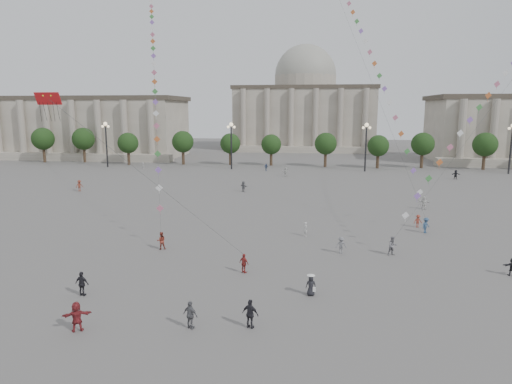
# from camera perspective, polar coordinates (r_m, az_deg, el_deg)

# --- Properties ---
(ground) EXTENTS (360.00, 360.00, 0.00)m
(ground) POSITION_cam_1_polar(r_m,az_deg,el_deg) (35.41, 0.34, -12.23)
(ground) COLOR #5A5755
(ground) RESTS_ON ground
(hall_west) EXTENTS (84.00, 26.22, 17.20)m
(hall_west) POSITION_cam_1_polar(r_m,az_deg,el_deg) (149.12, -24.80, 7.39)
(hall_west) COLOR gray
(hall_west) RESTS_ON ground
(hall_central) EXTENTS (48.30, 34.30, 35.50)m
(hall_central) POSITION_cam_1_polar(r_m,az_deg,el_deg) (161.73, 6.10, 10.48)
(hall_central) COLOR gray
(hall_central) RESTS_ON ground
(tree_row) EXTENTS (137.12, 5.12, 8.00)m
(tree_row) POSITION_cam_1_polar(r_m,az_deg,el_deg) (110.83, 5.35, 6.03)
(tree_row) COLOR #37261B
(tree_row) RESTS_ON ground
(lamp_post_far_west) EXTENTS (2.00, 0.90, 10.65)m
(lamp_post_far_west) POSITION_cam_1_polar(r_m,az_deg,el_deg) (113.75, -18.25, 6.66)
(lamp_post_far_west) COLOR #262628
(lamp_post_far_west) RESTS_ON ground
(lamp_post_mid_west) EXTENTS (2.00, 0.90, 10.65)m
(lamp_post_mid_west) POSITION_cam_1_polar(r_m,az_deg,el_deg) (104.39, -3.11, 6.87)
(lamp_post_mid_west) COLOR #262628
(lamp_post_mid_west) RESTS_ON ground
(lamp_post_mid_east) EXTENTS (2.00, 0.90, 10.65)m
(lamp_post_mid_east) POSITION_cam_1_polar(r_m,az_deg,el_deg) (103.23, 13.60, 6.56)
(lamp_post_mid_east) COLOR #262628
(lamp_post_mid_east) RESTS_ON ground
(lamp_post_far_east) EXTENTS (2.00, 0.90, 10.65)m
(lamp_post_far_east) POSITION_cam_1_polar(r_m,az_deg,el_deg) (110.52, 29.33, 5.77)
(lamp_post_far_east) COLOR #262628
(lamp_post_far_east) RESTS_ON ground
(person_crowd_0) EXTENTS (1.05, 0.78, 1.65)m
(person_crowd_0) POSITION_cam_1_polar(r_m,az_deg,el_deg) (101.84, 1.27, 3.11)
(person_crowd_0) COLOR navy
(person_crowd_0) RESTS_ON ground
(person_crowd_2) EXTENTS (1.33, 1.38, 1.89)m
(person_crowd_2) POSITION_cam_1_polar(r_m,az_deg,el_deg) (82.02, -21.20, 0.75)
(person_crowd_2) COLOR maroon
(person_crowd_2) RESTS_ON ground
(person_crowd_3) EXTENTS (1.44, 0.53, 1.53)m
(person_crowd_3) POSITION_cam_1_polar(r_m,az_deg,el_deg) (43.61, 29.39, -8.14)
(person_crowd_3) COLOR black
(person_crowd_3) RESTS_ON ground
(person_crowd_4) EXTENTS (1.79, 1.14, 1.84)m
(person_crowd_4) POSITION_cam_1_polar(r_m,az_deg,el_deg) (93.63, 3.72, 2.52)
(person_crowd_4) COLOR silver
(person_crowd_4) RESTS_ON ground
(person_crowd_6) EXTENTS (1.08, 0.64, 1.63)m
(person_crowd_6) POSITION_cam_1_polar(r_m,az_deg,el_deg) (44.44, 10.60, -6.55)
(person_crowd_6) COLOR slate
(person_crowd_6) RESTS_ON ground
(person_crowd_7) EXTENTS (1.71, 0.67, 1.80)m
(person_crowd_7) POSITION_cam_1_polar(r_m,az_deg,el_deg) (66.90, 20.25, -1.26)
(person_crowd_7) COLOR silver
(person_crowd_7) RESTS_ON ground
(person_crowd_8) EXTENTS (1.09, 0.79, 1.52)m
(person_crowd_8) POSITION_cam_1_polar(r_m,az_deg,el_deg) (56.38, 19.58, -3.44)
(person_crowd_8) COLOR maroon
(person_crowd_8) RESTS_ON ground
(person_crowd_9) EXTENTS (1.76, 0.79, 1.83)m
(person_crowd_9) POSITION_cam_1_polar(r_m,az_deg,el_deg) (97.88, 23.69, 2.00)
(person_crowd_9) COLOR black
(person_crowd_9) RESTS_ON ground
(person_crowd_10) EXTENTS (0.67, 0.69, 1.60)m
(person_crowd_10) POSITION_cam_1_polar(r_m,az_deg,el_deg) (108.66, -13.91, 3.25)
(person_crowd_10) COLOR #B7B6B2
(person_crowd_10) RESTS_ON ground
(person_crowd_12) EXTENTS (1.58, 1.49, 1.78)m
(person_crowd_12) POSITION_cam_1_polar(r_m,az_deg,el_deg) (76.04, -1.58, 0.70)
(person_crowd_12) COLOR slate
(person_crowd_12) RESTS_ON ground
(person_crowd_13) EXTENTS (0.65, 0.68, 1.57)m
(person_crowd_13) POSITION_cam_1_polar(r_m,az_deg,el_deg) (49.82, 6.21, -4.62)
(person_crowd_13) COLOR beige
(person_crowd_13) RESTS_ON ground
(tourist_0) EXTENTS (1.04, 0.87, 1.67)m
(tourist_0) POSITION_cam_1_polar(r_m,az_deg,el_deg) (38.71, -1.50, -8.91)
(tourist_0) COLOR #9F2E2B
(tourist_0) RESTS_ON ground
(tourist_1) EXTENTS (1.20, 0.79, 1.89)m
(tourist_1) POSITION_cam_1_polar(r_m,az_deg,el_deg) (29.54, -0.71, -15.00)
(tourist_1) COLOR black
(tourist_1) RESTS_ON ground
(tourist_2) EXTENTS (1.83, 1.28, 1.91)m
(tourist_2) POSITION_cam_1_polar(r_m,az_deg,el_deg) (31.23, -21.50, -14.28)
(tourist_2) COLOR maroon
(tourist_2) RESTS_ON ground
(tourist_3) EXTENTS (1.15, 0.82, 1.81)m
(tourist_3) POSITION_cam_1_polar(r_m,az_deg,el_deg) (29.78, -8.19, -14.98)
(tourist_3) COLOR #5B5B5F
(tourist_3) RESTS_ON ground
(tourist_4) EXTENTS (1.13, 0.60, 1.84)m
(tourist_4) POSITION_cam_1_polar(r_m,az_deg,el_deg) (36.52, -20.92, -10.67)
(tourist_4) COLOR black
(tourist_4) RESTS_ON ground
(kite_flyer_0) EXTENTS (1.03, 0.92, 1.74)m
(kite_flyer_0) POSITION_cam_1_polar(r_m,az_deg,el_deg) (45.92, -11.76, -5.97)
(kite_flyer_0) COLOR maroon
(kite_flyer_0) RESTS_ON ground
(kite_flyer_1) EXTENTS (1.27, 1.26, 1.76)m
(kite_flyer_1) POSITION_cam_1_polar(r_m,az_deg,el_deg) (54.12, 20.47, -3.92)
(kite_flyer_1) COLOR #324E71
(kite_flyer_1) RESTS_ON ground
(kite_flyer_2) EXTENTS (1.06, 0.95, 1.80)m
(kite_flyer_2) POSITION_cam_1_polar(r_m,az_deg,el_deg) (45.07, 16.71, -6.47)
(kite_flyer_2) COLOR slate
(kite_flyer_2) RESTS_ON ground
(hat_person) EXTENTS (0.78, 0.60, 1.69)m
(hat_person) POSITION_cam_1_polar(r_m,az_deg,el_deg) (34.50, 6.88, -11.44)
(hat_person) COLOR black
(hat_person) RESTS_ON ground
(dragon_kite) EXTENTS (9.36, 0.54, 20.91)m
(dragon_kite) POSITION_cam_1_polar(r_m,az_deg,el_deg) (42.36, -24.22, 9.50)
(dragon_kite) COLOR red
(dragon_kite) RESTS_ON ground
(kite_train_west) EXTENTS (16.36, 43.54, 58.84)m
(kite_train_west) POSITION_cam_1_polar(r_m,az_deg,el_deg) (69.32, -12.68, 15.78)
(kite_train_west) COLOR #3F3F3F
(kite_train_west) RESTS_ON ground
(kite_train_mid) EXTENTS (15.77, 47.22, 71.89)m
(kite_train_mid) POSITION_cam_1_polar(r_m,az_deg,el_deg) (77.95, 11.31, 21.92)
(kite_train_mid) COLOR #3F3F3F
(kite_train_mid) RESTS_ON ground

